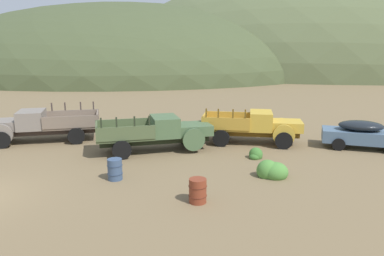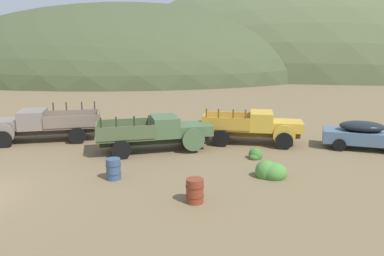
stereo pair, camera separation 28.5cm
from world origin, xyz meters
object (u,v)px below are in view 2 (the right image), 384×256
(truck_weathered_green, at_px, (162,132))
(truck_faded_yellow, at_px, (259,127))
(car_chalk_blue, at_px, (369,135))
(oil_drum_foreground, at_px, (195,191))
(truck_primer_gray, at_px, (36,125))
(oil_drum_spare, at_px, (113,169))

(truck_weathered_green, relative_size, truck_faded_yellow, 1.11)
(truck_weathered_green, distance_m, car_chalk_blue, 11.38)
(truck_weathered_green, relative_size, car_chalk_blue, 1.28)
(oil_drum_foreground, bearing_deg, truck_weathered_green, 108.69)
(truck_weathered_green, xyz_separation_m, truck_faded_yellow, (5.42, 1.87, -0.02))
(truck_weathered_green, bearing_deg, car_chalk_blue, -12.96)
(truck_primer_gray, bearing_deg, truck_faded_yellow, 165.13)
(truck_primer_gray, height_order, truck_faded_yellow, same)
(truck_faded_yellow, relative_size, car_chalk_blue, 1.16)
(car_chalk_blue, height_order, oil_drum_spare, car_chalk_blue)
(truck_weathered_green, height_order, car_chalk_blue, truck_weathered_green)
(truck_weathered_green, bearing_deg, oil_drum_foreground, -89.60)
(truck_weathered_green, relative_size, oil_drum_foreground, 7.21)
(car_chalk_blue, bearing_deg, oil_drum_foreground, -125.34)
(truck_weathered_green, bearing_deg, oil_drum_spare, -124.54)
(truck_primer_gray, height_order, car_chalk_blue, truck_primer_gray)
(truck_weathered_green, height_order, oil_drum_spare, truck_weathered_green)
(truck_primer_gray, xyz_separation_m, truck_faded_yellow, (13.21, 0.55, -0.03))
(truck_primer_gray, distance_m, oil_drum_spare, 8.78)
(truck_primer_gray, relative_size, truck_weathered_green, 1.06)
(truck_weathered_green, bearing_deg, truck_faded_yellow, 0.74)
(oil_drum_foreground, height_order, oil_drum_spare, oil_drum_spare)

